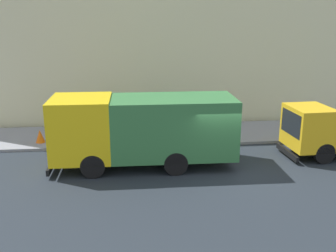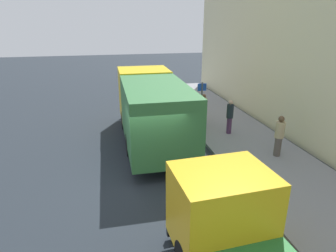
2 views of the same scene
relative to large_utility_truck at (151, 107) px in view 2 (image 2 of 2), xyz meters
name	(u,v)px [view 2 (image 2 of 2)]	position (x,y,z in m)	size (l,w,h in m)	color
ground	(147,178)	(-0.73, -3.26, -1.68)	(80.00, 80.00, 0.00)	#22282F
sidewalk	(271,163)	(4.17, -3.26, -1.61)	(3.80, 30.00, 0.13)	gray
large_utility_truck	(151,107)	(0.00, 0.00, 0.00)	(2.60, 7.61, 2.97)	yellow
pedestrian_walking	(204,108)	(2.98, 1.49, -0.68)	(0.41, 0.41, 1.62)	#402E4F
pedestrian_standing	(230,116)	(3.77, -0.06, -0.66)	(0.39, 0.39, 1.65)	#513055
pedestrian_third	(279,135)	(4.66, -2.82, -0.65)	(0.42, 0.42, 1.69)	#574E48
traffic_cone_orange	(189,101)	(3.22, 4.94, -1.22)	(0.45, 0.45, 0.64)	orange
street_sign_post	(202,101)	(2.64, 0.87, -0.13)	(0.44, 0.08, 2.38)	#4C5156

